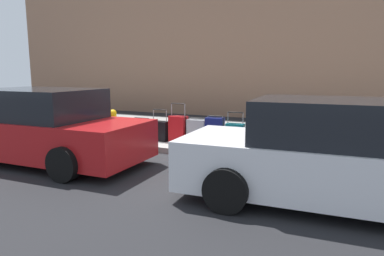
% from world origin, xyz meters
% --- Properties ---
extents(ground_plane, '(40.00, 40.00, 0.00)m').
position_xyz_m(ground_plane, '(0.00, 0.00, 0.00)').
color(ground_plane, black).
extents(sidewalk_curb, '(18.00, 5.00, 0.14)m').
position_xyz_m(sidewalk_curb, '(0.00, -2.50, 0.07)').
color(sidewalk_curb, gray).
rests_on(sidewalk_curb, ground_plane).
extents(building_facade_sidewalk_side, '(24.00, 3.00, 9.05)m').
position_xyz_m(building_facade_sidewalk_side, '(0.00, -8.54, 4.52)').
color(building_facade_sidewalk_side, '#936B51').
rests_on(building_facade_sidewalk_side, ground_plane).
extents(suitcase_black_0, '(0.45, 0.23, 0.80)m').
position_xyz_m(suitcase_black_0, '(-3.65, -0.64, 0.41)').
color(suitcase_black_0, black).
rests_on(suitcase_black_0, sidewalk_curb).
extents(suitcase_olive_1, '(0.43, 0.22, 0.57)m').
position_xyz_m(suitcase_olive_1, '(-3.16, -0.75, 0.40)').
color(suitcase_olive_1, '#59601E').
rests_on(suitcase_olive_1, sidewalk_curb).
extents(suitcase_maroon_2, '(0.50, 0.28, 0.73)m').
position_xyz_m(suitcase_maroon_2, '(-2.65, -0.63, 0.40)').
color(suitcase_maroon_2, maroon).
rests_on(suitcase_maroon_2, sidewalk_curb).
extents(suitcase_teal_3, '(0.44, 0.23, 0.87)m').
position_xyz_m(suitcase_teal_3, '(-2.14, -0.70, 0.44)').
color(suitcase_teal_3, '#0F606B').
rests_on(suitcase_teal_3, sidewalk_curb).
extents(suitcase_navy_4, '(0.43, 0.24, 0.76)m').
position_xyz_m(suitcase_navy_4, '(-1.65, -0.64, 0.49)').
color(suitcase_navy_4, navy).
rests_on(suitcase_navy_4, sidewalk_curb).
extents(suitcase_silver_5, '(0.49, 0.25, 0.68)m').
position_xyz_m(suitcase_silver_5, '(-1.13, -0.74, 0.45)').
color(suitcase_silver_5, '#9EA0A8').
rests_on(suitcase_silver_5, sidewalk_curb).
extents(suitcase_red_6, '(0.47, 0.28, 1.01)m').
position_xyz_m(suitcase_red_6, '(-0.61, -0.74, 0.48)').
color(suitcase_red_6, red).
rests_on(suitcase_red_6, sidewalk_curb).
extents(suitcase_black_7, '(0.49, 0.29, 0.83)m').
position_xyz_m(suitcase_black_7, '(-0.08, -0.73, 0.40)').
color(suitcase_black_7, black).
rests_on(suitcase_black_7, sidewalk_curb).
extents(suitcase_olive_8, '(0.51, 0.26, 0.59)m').
position_xyz_m(suitcase_olive_8, '(0.47, -0.70, 0.41)').
color(suitcase_olive_8, '#59601E').
rests_on(suitcase_olive_8, sidewalk_curb).
extents(fire_hydrant, '(0.39, 0.21, 0.76)m').
position_xyz_m(fire_hydrant, '(1.41, -0.70, 0.53)').
color(fire_hydrant, '#D89E0C').
rests_on(fire_hydrant, sidewalk_curb).
extents(bollard_post, '(0.11, 0.11, 0.74)m').
position_xyz_m(bollard_post, '(1.89, -0.55, 0.51)').
color(bollard_post, '#333338').
rests_on(bollard_post, sidewalk_curb).
extents(parked_car_white_0, '(4.71, 2.12, 1.55)m').
position_xyz_m(parked_car_white_0, '(-4.49, 1.73, 0.73)').
color(parked_car_white_0, silver).
rests_on(parked_car_white_0, ground_plane).
extents(parked_car_red_1, '(4.80, 2.15, 1.57)m').
position_xyz_m(parked_car_red_1, '(1.45, 1.73, 0.74)').
color(parked_car_red_1, '#AD1619').
rests_on(parked_car_red_1, ground_plane).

